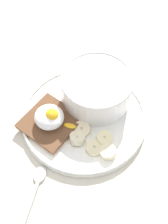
% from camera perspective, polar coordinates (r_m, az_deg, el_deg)
% --- Properties ---
extents(ground_plane, '(1.20, 1.20, 0.02)m').
position_cam_1_polar(ground_plane, '(0.68, -0.00, -1.80)').
color(ground_plane, beige).
rests_on(ground_plane, ground).
extents(plate, '(0.27, 0.27, 0.02)m').
position_cam_1_polar(plate, '(0.67, -0.00, -1.01)').
color(plate, white).
rests_on(plate, ground_plane).
extents(oatmeal_bowl, '(0.15, 0.15, 0.07)m').
position_cam_1_polar(oatmeal_bowl, '(0.66, 2.30, 4.25)').
color(oatmeal_bowl, white).
rests_on(oatmeal_bowl, plate).
extents(toast_slice, '(0.12, 0.12, 0.01)m').
position_cam_1_polar(toast_slice, '(0.65, -6.21, -1.90)').
color(toast_slice, brown).
rests_on(toast_slice, plate).
extents(poached_egg, '(0.09, 0.06, 0.04)m').
position_cam_1_polar(poached_egg, '(0.63, -6.28, -0.89)').
color(poached_egg, white).
rests_on(poached_egg, toast_slice).
extents(banana_slice_front, '(0.05, 0.05, 0.01)m').
position_cam_1_polar(banana_slice_front, '(0.62, 1.89, -6.55)').
color(banana_slice_front, beige).
rests_on(banana_slice_front, plate).
extents(banana_slice_left, '(0.04, 0.04, 0.01)m').
position_cam_1_polar(banana_slice_left, '(0.64, -0.42, -3.16)').
color(banana_slice_left, beige).
rests_on(banana_slice_left, plate).
extents(banana_slice_back, '(0.04, 0.04, 0.02)m').
position_cam_1_polar(banana_slice_back, '(0.63, 3.78, -4.83)').
color(banana_slice_back, beige).
rests_on(banana_slice_back, plate).
extents(banana_slice_right, '(0.04, 0.04, 0.02)m').
position_cam_1_polar(banana_slice_right, '(0.63, -1.23, -4.81)').
color(banana_slice_right, beige).
rests_on(banana_slice_right, plate).
extents(banana_slice_inner, '(0.04, 0.04, 0.02)m').
position_cam_1_polar(banana_slice_inner, '(0.62, 4.42, -7.25)').
color(banana_slice_inner, '#F9EBBE').
rests_on(banana_slice_inner, plate).
extents(spoon, '(0.05, 0.13, 0.01)m').
position_cam_1_polar(spoon, '(0.61, -9.02, -13.79)').
color(spoon, silver).
rests_on(spoon, ground_plane).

